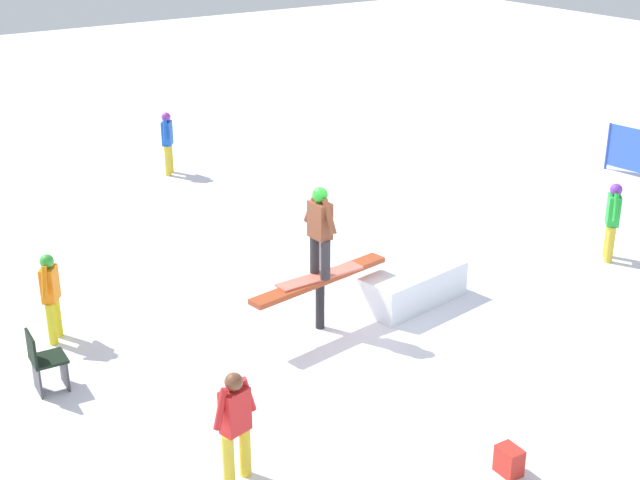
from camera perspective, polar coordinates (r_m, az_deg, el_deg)
The scene contains 10 objects.
ground_plane at distance 13.64m, azimuth 0.00°, elevation -5.62°, with size 60.00×60.00×0.00m, color white.
rail_feature at distance 13.32m, azimuth 0.00°, elevation -2.90°, with size 2.53×0.63×0.84m.
snow_kicker_ramp at distance 14.58m, azimuth 4.90°, elevation -2.52°, with size 1.80×1.50×0.57m, color white.
main_rider_on_rail at distance 12.99m, azimuth 0.00°, elevation 0.44°, with size 1.45×0.76×1.42m.
bystander_green at distance 16.53m, azimuth 18.21°, elevation 1.38°, with size 0.51×0.52×1.43m.
bystander_red at distance 10.11m, azimuth -5.44°, elevation -11.49°, with size 0.62×0.27×1.39m.
bystander_blue at distance 20.69m, azimuth -9.73°, elevation 6.35°, with size 0.42×0.52×1.45m.
bystander_orange at distance 13.53m, azimuth -16.85°, elevation -3.25°, with size 0.41×0.52×1.37m.
folding_chair at distance 12.43m, azimuth -17.18°, elevation -7.52°, with size 0.47×0.47×0.88m.
backpack_on_snow at distance 10.74m, azimuth 12.01°, elevation -13.65°, with size 0.30×0.22×0.34m, color red.
Camera 1 is at (6.77, 9.97, 6.38)m, focal length 50.00 mm.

